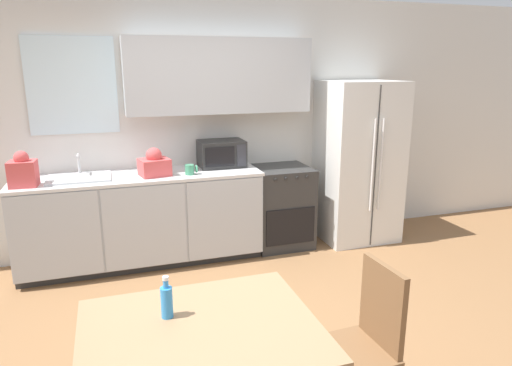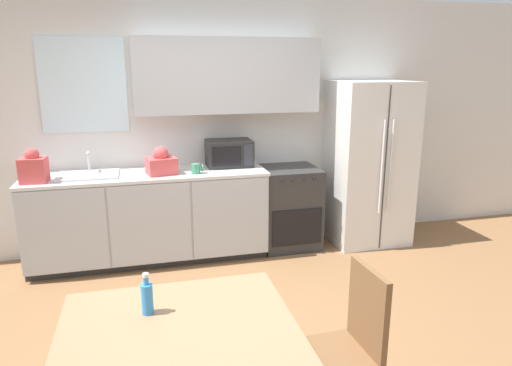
# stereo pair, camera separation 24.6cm
# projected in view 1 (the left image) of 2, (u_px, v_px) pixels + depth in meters

# --- Properties ---
(ground_plane) EXTENTS (12.00, 12.00, 0.00)m
(ground_plane) POSITION_uv_depth(u_px,v_px,m) (229.00, 336.00, 3.44)
(ground_plane) COLOR olive
(wall_back) EXTENTS (12.00, 0.38, 2.70)m
(wall_back) POSITION_uv_depth(u_px,v_px,m) (187.00, 116.00, 4.83)
(wall_back) COLOR silver
(wall_back) RESTS_ON ground_plane
(kitchen_counter) EXTENTS (2.39, 0.66, 0.93)m
(kitchen_counter) POSITION_uv_depth(u_px,v_px,m) (143.00, 219.00, 4.63)
(kitchen_counter) COLOR #333333
(kitchen_counter) RESTS_ON ground_plane
(oven_range) EXTENTS (0.63, 0.62, 0.90)m
(oven_range) POSITION_uv_depth(u_px,v_px,m) (281.00, 207.00, 5.11)
(oven_range) COLOR #2D2D2D
(oven_range) RESTS_ON ground_plane
(refrigerator) EXTENTS (0.84, 0.75, 1.82)m
(refrigerator) POSITION_uv_depth(u_px,v_px,m) (358.00, 162.00, 5.23)
(refrigerator) COLOR silver
(refrigerator) RESTS_ON ground_plane
(kitchen_sink) EXTENTS (0.58, 0.43, 0.21)m
(kitchen_sink) POSITION_uv_depth(u_px,v_px,m) (79.00, 177.00, 4.35)
(kitchen_sink) COLOR #B7BABC
(kitchen_sink) RESTS_ON kitchen_counter
(microwave) EXTENTS (0.48, 0.35, 0.28)m
(microwave) POSITION_uv_depth(u_px,v_px,m) (222.00, 153.00, 4.85)
(microwave) COLOR #282828
(microwave) RESTS_ON kitchen_counter
(coffee_mug) EXTENTS (0.12, 0.09, 0.10)m
(coffee_mug) POSITION_uv_depth(u_px,v_px,m) (190.00, 170.00, 4.50)
(coffee_mug) COLOR #3F8C66
(coffee_mug) RESTS_ON kitchen_counter
(grocery_bag_0) EXTENTS (0.32, 0.29, 0.28)m
(grocery_bag_0) POSITION_uv_depth(u_px,v_px,m) (154.00, 164.00, 4.45)
(grocery_bag_0) COLOR #D14C4C
(grocery_bag_0) RESTS_ON kitchen_counter
(grocery_bag_1) EXTENTS (0.24, 0.21, 0.32)m
(grocery_bag_1) POSITION_uv_depth(u_px,v_px,m) (23.00, 171.00, 4.04)
(grocery_bag_1) COLOR #D14C4C
(grocery_bag_1) RESTS_ON kitchen_counter
(dining_table) EXTENTS (1.14, 0.92, 0.76)m
(dining_table) POSITION_uv_depth(u_px,v_px,m) (201.00, 346.00, 2.21)
(dining_table) COLOR #997551
(dining_table) RESTS_ON ground_plane
(dining_chair_side) EXTENTS (0.42, 0.42, 0.93)m
(dining_chair_side) POSITION_uv_depth(u_px,v_px,m) (368.00, 332.00, 2.55)
(dining_chair_side) COLOR brown
(dining_chair_side) RESTS_ON ground_plane
(drink_bottle) EXTENTS (0.06, 0.06, 0.22)m
(drink_bottle) POSITION_uv_depth(u_px,v_px,m) (167.00, 301.00, 2.26)
(drink_bottle) COLOR #338CD8
(drink_bottle) RESTS_ON dining_table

